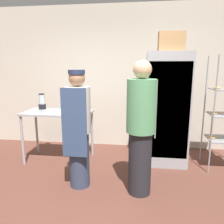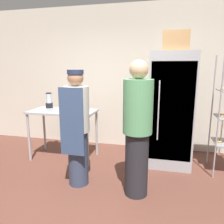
% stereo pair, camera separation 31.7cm
% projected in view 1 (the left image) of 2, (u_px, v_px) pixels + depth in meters
% --- Properties ---
extents(ground_plane, '(14.00, 14.00, 0.00)m').
position_uv_depth(ground_plane, '(97.00, 211.00, 2.56)').
color(ground_plane, brown).
extents(back_wall, '(6.40, 0.12, 2.86)m').
position_uv_depth(back_wall, '(118.00, 78.00, 4.50)').
color(back_wall, beige).
rests_on(back_wall, ground_plane).
extents(refrigerator, '(0.71, 0.68, 1.89)m').
position_uv_depth(refrigerator, '(166.00, 109.00, 3.74)').
color(refrigerator, '#9EA0A5').
rests_on(refrigerator, ground_plane).
extents(prep_counter, '(1.17, 0.60, 0.89)m').
position_uv_depth(prep_counter, '(58.00, 118.00, 3.82)').
color(prep_counter, '#9EA0A5').
rests_on(prep_counter, ground_plane).
extents(donut_box, '(0.28, 0.24, 0.28)m').
position_uv_depth(donut_box, '(67.00, 108.00, 3.82)').
color(donut_box, silver).
rests_on(donut_box, prep_counter).
extents(blender_pitcher, '(0.13, 0.13, 0.29)m').
position_uv_depth(blender_pitcher, '(42.00, 102.00, 4.01)').
color(blender_pitcher, black).
rests_on(blender_pitcher, prep_counter).
extents(cardboard_storage_box, '(0.40, 0.33, 0.31)m').
position_uv_depth(cardboard_storage_box, '(171.00, 42.00, 3.44)').
color(cardboard_storage_box, '#A87F51').
rests_on(cardboard_storage_box, refrigerator).
extents(person_baker, '(0.34, 0.36, 1.62)m').
position_uv_depth(person_baker, '(78.00, 128.00, 2.95)').
color(person_baker, '#333D56').
rests_on(person_baker, ground_plane).
extents(person_customer, '(0.37, 0.37, 1.74)m').
position_uv_depth(person_customer, '(141.00, 129.00, 2.77)').
color(person_customer, '#232328').
rests_on(person_customer, ground_plane).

